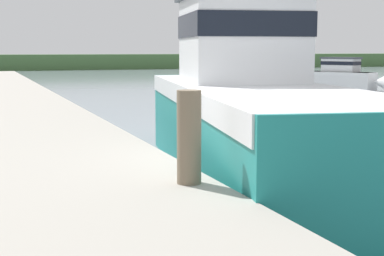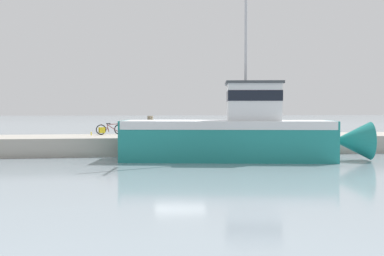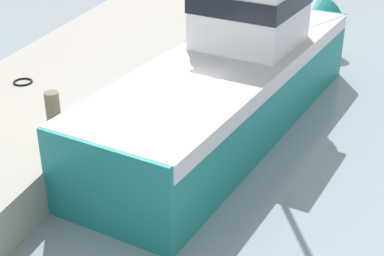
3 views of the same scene
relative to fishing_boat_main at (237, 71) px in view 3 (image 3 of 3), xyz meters
The scene contains 5 objects.
ground_plane 3.33m from the fishing_boat_main, 112.16° to the right, with size 320.00×320.00×0.00m, color #84939E.
dock_pier 5.50m from the fishing_boat_main, 148.82° to the right, with size 4.41×80.00×0.98m, color #A39E93.
fishing_boat_main is the anchor object (origin of this frame).
mooring_post 5.05m from the fishing_boat_main, 124.00° to the right, with size 0.30×0.30×1.16m, color #756651.
hose_coil 5.60m from the fishing_boat_main, 162.81° to the right, with size 0.51×0.51×0.05m, color black.
Camera 3 is at (4.61, -10.77, 7.02)m, focal length 55.00 mm.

